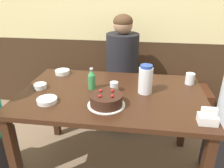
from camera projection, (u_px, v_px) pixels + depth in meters
ground_plane at (112, 166)px, 1.97m from camera, size 12.00×12.00×0.00m
back_wall at (125, 9)px, 2.41m from camera, size 4.80×0.04×2.50m
bench_seat at (121, 101)px, 2.64m from camera, size 1.99×0.38×0.43m
dining_table at (111, 103)px, 1.71m from camera, size 1.40×0.87×0.74m
birthday_cake at (106, 100)px, 1.48m from camera, size 0.26×0.26×0.10m
water_pitcher at (146, 79)px, 1.63m from camera, size 0.11×0.11×0.22m
soju_bottle at (92, 79)px, 1.70m from camera, size 0.06×0.06×0.17m
napkin_holder at (208, 118)px, 1.28m from camera, size 0.11×0.08×0.11m
bowl_soup_white at (40, 86)px, 1.74m from camera, size 0.10×0.10×0.04m
bowl_rice_small at (47, 100)px, 1.53m from camera, size 0.14×0.14×0.03m
bowl_side_dish at (62, 72)px, 2.02m from camera, size 0.13×0.13×0.04m
glass_water_tall at (190, 79)px, 1.80m from camera, size 0.07×0.07×0.09m
glass_tumbler_short at (114, 87)px, 1.68m from camera, size 0.06×0.06×0.08m
person_grey_tee at (122, 76)px, 2.36m from camera, size 0.33×0.34×1.24m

